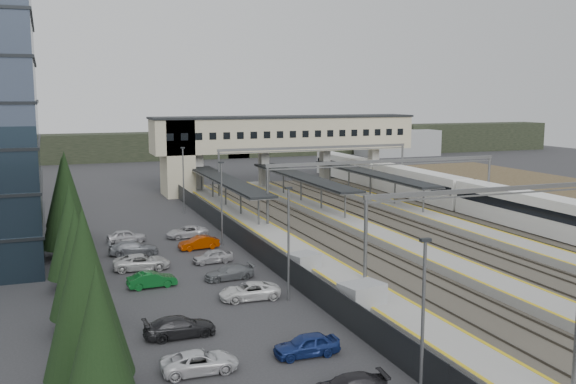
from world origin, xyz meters
name	(u,v)px	position (x,y,z in m)	size (l,w,h in m)	color
ground	(342,262)	(0.00, 0.00, 0.00)	(220.00, 220.00, 0.00)	#2B2B2D
conifer_row	(73,237)	(-22.00, -3.86, 4.84)	(4.42, 49.82, 9.50)	black
car_park	(203,290)	(-13.56, -5.46, 0.60)	(10.61, 44.67, 1.29)	#B8B9BC
lampposts	(249,217)	(-8.00, 1.25, 4.34)	(0.50, 53.25, 8.07)	slate
fence	(253,245)	(-6.50, 5.00, 1.00)	(0.08, 90.00, 2.00)	#26282B
relay_cabin_near	(362,300)	(-4.72, -12.81, 1.12)	(3.05, 2.51, 2.24)	gray
relay_cabin_far	(304,266)	(-4.92, -3.25, 1.00)	(2.63, 2.39, 2.00)	gray
rail_corridor	(406,239)	(9.34, 5.00, 0.29)	(34.00, 90.00, 0.92)	#3D3830
canopies	(301,177)	(7.00, 27.00, 3.92)	(23.10, 30.00, 3.28)	black
footbridge	(268,138)	(7.70, 42.00, 7.93)	(40.40, 6.40, 11.20)	tan
gantries	(443,183)	(12.00, 3.00, 6.00)	(28.40, 62.28, 7.17)	slate
train	(419,185)	(24.00, 26.12, 2.16)	(3.02, 63.10, 3.80)	white
treeline_far	(263,144)	(23.81, 92.28, 2.95)	(170.00, 19.00, 7.00)	black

